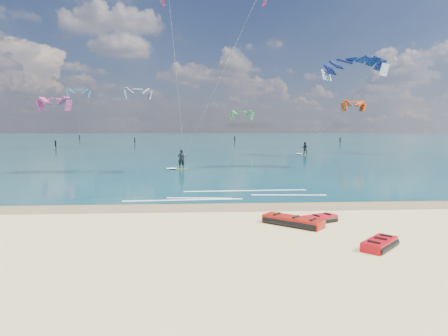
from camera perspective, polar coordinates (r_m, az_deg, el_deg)
The scene contains 10 objects.
ground at distance 58.14m, azimuth -2.39°, elevation 1.80°, with size 320.00×320.00×0.00m, color tan.
wet_sand_strip at distance 21.43m, azimuth -0.73°, elevation -5.62°, with size 320.00×2.40×0.01m, color brown.
sea at distance 122.05m, azimuth -2.90°, elevation 4.06°, with size 320.00×200.00×0.04m, color #0B383C.
packed_kite_left at distance 18.50m, azimuth 12.74°, elevation -7.67°, with size 2.40×1.02×0.37m, color red, non-canonical shape.
packed_kite_mid at distance 17.92m, azimuth 9.80°, elevation -8.07°, with size 2.90×1.21×0.44m, color #9F150B, non-canonical shape.
packed_kite_right at distance 15.52m, azimuth 21.31°, elevation -10.64°, with size 1.93×1.05×0.38m, color #AD070E, non-canonical shape.
kitesurfer_main at distance 37.13m, azimuth -3.89°, elevation 14.56°, with size 11.39×7.42×19.08m.
kitesurfer_far at distance 59.56m, azimuth 14.90°, elevation 9.10°, with size 12.22×9.65×15.02m.
shoreline_foam at distance 24.83m, azimuth 0.82°, elevation -3.90°, with size 12.33×3.67×0.01m.
distant_kites at distance 98.26m, azimuth -8.73°, elevation 6.78°, with size 76.46×44.82×14.47m.
Camera 1 is at (-0.95, -17.96, 4.36)m, focal length 32.00 mm.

